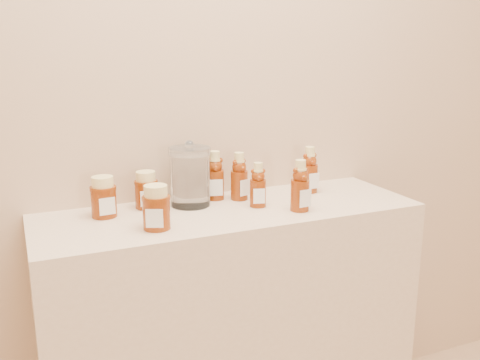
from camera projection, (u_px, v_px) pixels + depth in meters
name	position (u px, v px, depth m)	size (l,w,h in m)	color
wall_back	(207.00, 61.00, 1.74)	(3.50, 0.02, 2.70)	tan
display_table	(231.00, 338.00, 1.78)	(1.20, 0.40, 0.90)	beige
bear_bottle_back_left	(215.00, 172.00, 1.76)	(0.06, 0.06, 0.18)	#682308
bear_bottle_back_mid	(239.00, 173.00, 1.76)	(0.06, 0.06, 0.18)	#682308
bear_bottle_back_right	(310.00, 167.00, 1.85)	(0.06, 0.06, 0.18)	#682308
bear_bottle_front_left	(258.00, 182.00, 1.69)	(0.05, 0.05, 0.16)	#682308
bear_bottle_front_right	(300.00, 182.00, 1.64)	(0.06, 0.06, 0.18)	#682308
honey_jar_left	(103.00, 197.00, 1.59)	(0.08, 0.08, 0.12)	#682308
honey_jar_back	(146.00, 190.00, 1.68)	(0.07, 0.07, 0.12)	#682308
honey_jar_front	(156.00, 207.00, 1.48)	(0.08, 0.08, 0.13)	#682308
glass_canister	(190.00, 174.00, 1.69)	(0.13, 0.13, 0.20)	white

